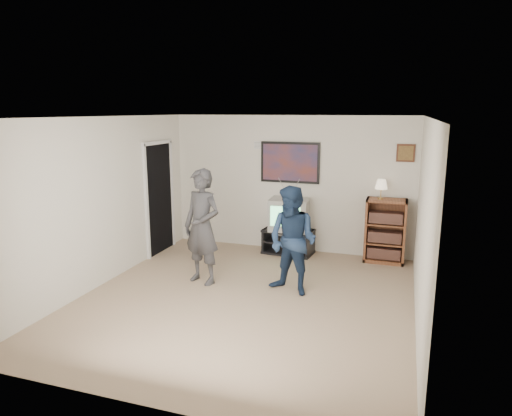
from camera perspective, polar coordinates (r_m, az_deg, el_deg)
The scene contains 13 objects.
room_shell at distance 6.43m, azimuth -0.37°, elevation 0.13°, with size 4.51×5.00×2.51m.
media_stand at distance 8.42m, azimuth 4.06°, elevation -4.18°, with size 0.95×0.59×0.45m.
crt_television at distance 8.29m, azimuth 4.17°, elevation -0.78°, with size 0.68×0.57×0.57m, color gray, non-canonical shape.
bookshelf at distance 8.16m, azimuth 15.85°, elevation -2.76°, with size 0.68×0.39×1.11m, color #512B18, non-canonical shape.
table_lamp at distance 8.01m, azimuth 15.37°, elevation 2.28°, with size 0.21×0.21×0.33m, color #F7E1BB, non-canonical shape.
person_tall at distance 6.89m, azimuth -6.75°, elevation -2.35°, with size 0.64×0.42×1.75m, color #343336.
person_short at distance 6.49m, azimuth 4.59°, elevation -4.10°, with size 0.76×0.59×1.56m, color #1B2D4B.
controller_left at distance 7.00m, azimuth -5.92°, elevation 0.63°, with size 0.04×0.13×0.04m, color white.
controller_right at distance 6.62m, azimuth 4.65°, elevation -0.85°, with size 0.03×0.12×0.03m, color white.
poster at distance 8.39m, azimuth 4.27°, elevation 5.69°, with size 1.10×0.03×0.75m, color black.
air_vent at distance 8.51m, azimuth 0.68°, elevation 7.85°, with size 0.28×0.02×0.14m, color white.
small_picture at distance 8.13m, azimuth 18.21°, elevation 6.55°, with size 0.30×0.03×0.30m, color #452415.
doorway at distance 8.52m, azimuth -12.03°, elevation 1.13°, with size 0.03×0.85×2.00m, color black.
Camera 1 is at (2.00, -5.62, 2.59)m, focal length 32.00 mm.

